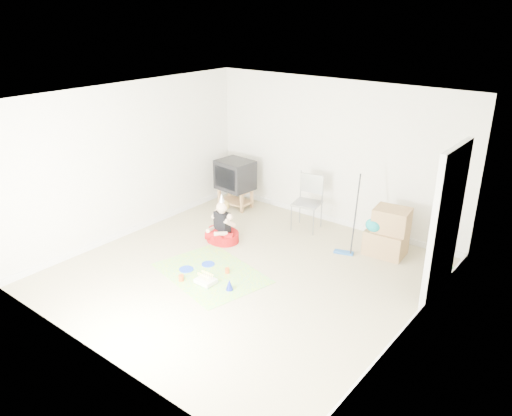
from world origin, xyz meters
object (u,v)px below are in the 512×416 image
Objects in this scene: cardboard_boxes at (387,233)px; birthday_cake at (206,281)px; tv_stand at (235,196)px; seated_woman at (223,231)px; crt_tv at (235,175)px; folding_chair at (307,203)px.

birthday_cake is (-1.64, -2.48, -0.34)m from cardboard_boxes.
seated_woman is (0.83, -1.31, -0.05)m from tv_stand.
tv_stand is 2.99m from birthday_cake.
birthday_cake is at bearing -57.88° from tv_stand.
seated_woman reaches higher than cardboard_boxes.
cardboard_boxes is at bearing 4.19° from crt_tv.
crt_tv reaches higher than cardboard_boxes.
seated_woman is at bearing -123.24° from folding_chair.
crt_tv is 0.77× the size of seated_woman.
tv_stand is 2.32× the size of birthday_cake.
crt_tv is 0.84× the size of cardboard_boxes.
seated_woman is at bearing -52.74° from crt_tv.
tv_stand is 0.63× the size of folding_chair.
tv_stand is 0.44m from crt_tv.
crt_tv is at bearing 122.28° from seated_woman.
seated_woman is 3.13× the size of birthday_cake.
folding_chair is 1.58m from seated_woman.
tv_stand is at bearing 179.21° from cardboard_boxes.
seated_woman is at bearing 121.95° from birthday_cake.
birthday_cake is at bearing -123.37° from cardboard_boxes.
crt_tv is at bearing 179.53° from folding_chair.
cardboard_boxes is at bearing 27.85° from seated_woman.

